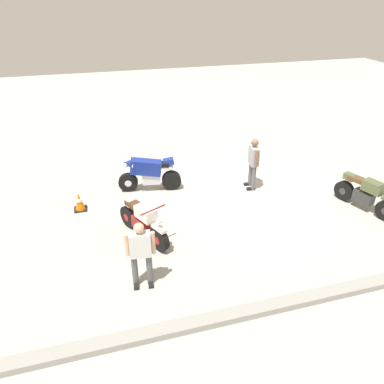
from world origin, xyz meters
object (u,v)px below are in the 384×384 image
motorcycle_cream_vintage (143,221)px  traffic_cone (79,202)px  motorcycle_blue_sportbike (149,173)px  person_in_gray_shirt (253,161)px  motorcycle_olive_vintage (366,194)px  person_in_white_shirt (141,251)px

motorcycle_cream_vintage → traffic_cone: bearing=-165.1°
motorcycle_blue_sportbike → traffic_cone: (2.14, 0.62, -0.33)m
motorcycle_cream_vintage → person_in_gray_shirt: (-3.73, -1.70, 0.45)m
person_in_gray_shirt → motorcycle_cream_vintage: bearing=31.4°
traffic_cone → motorcycle_cream_vintage: bearing=130.7°
motorcycle_blue_sportbike → person_in_gray_shirt: 3.24m
motorcycle_olive_vintage → traffic_cone: bearing=-123.8°
traffic_cone → person_in_gray_shirt: bearing=178.9°
motorcycle_cream_vintage → traffic_cone: size_ratio=3.44×
person_in_gray_shirt → traffic_cone: 5.33m
motorcycle_cream_vintage → traffic_cone: (1.55, -1.81, -0.23)m
motorcycle_olive_vintage → motorcycle_cream_vintage: same height
motorcycle_blue_sportbike → person_in_white_shirt: bearing=87.8°
motorcycle_blue_sportbike → motorcycle_olive_vintage: 6.36m
motorcycle_blue_sportbike → motorcycle_cream_vintage: 2.50m
motorcycle_blue_sportbike → person_in_gray_shirt: size_ratio=1.19×
motorcycle_cream_vintage → person_in_white_shirt: 1.76m
motorcycle_cream_vintage → person_in_gray_shirt: bearing=88.8°
motorcycle_olive_vintage → motorcycle_cream_vintage: (6.30, -0.37, 0.00)m
motorcycle_blue_sportbike → person_in_gray_shirt: (-3.14, 0.72, 0.34)m
motorcycle_olive_vintage → motorcycle_cream_vintage: 6.31m
person_in_gray_shirt → traffic_cone: size_ratio=3.10×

